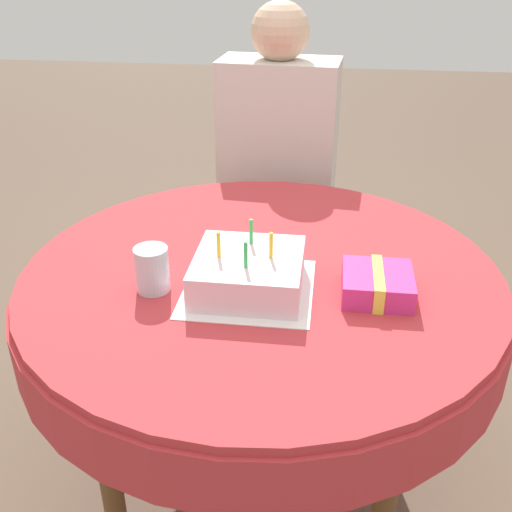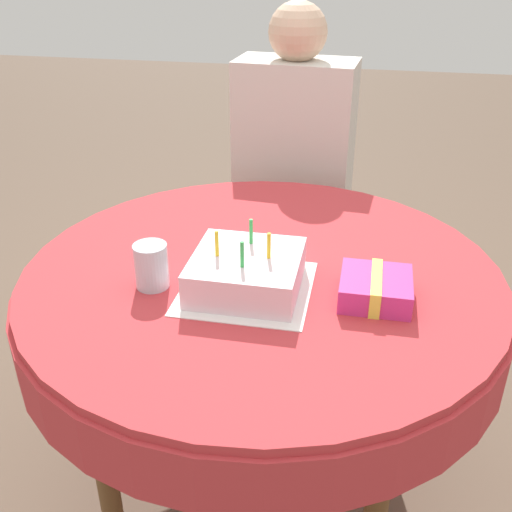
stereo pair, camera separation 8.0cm
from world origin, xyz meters
name	(u,v)px [view 2 (the right image)]	position (x,y,z in m)	size (l,w,h in m)	color
ground_plane	(261,483)	(0.00, 0.00, 0.00)	(12.00, 12.00, 0.00)	brown
dining_table	(262,299)	(0.00, 0.00, 0.62)	(1.12, 1.12, 0.71)	#BC3338
chair	(297,196)	(-0.03, 0.86, 0.53)	(0.41, 0.41, 1.00)	brown
person	(293,154)	(-0.04, 0.77, 0.72)	(0.41, 0.32, 1.21)	#DBB293
napkin	(247,288)	(-0.02, -0.09, 0.71)	(0.28, 0.28, 0.00)	white
birthday_cake	(247,272)	(-0.02, -0.09, 0.75)	(0.23, 0.23, 0.13)	silver
drinking_glass	(151,266)	(-0.22, -0.12, 0.76)	(0.07, 0.07, 0.10)	silver
gift_box	(375,288)	(0.26, -0.08, 0.74)	(0.15, 0.15, 0.06)	#D13384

